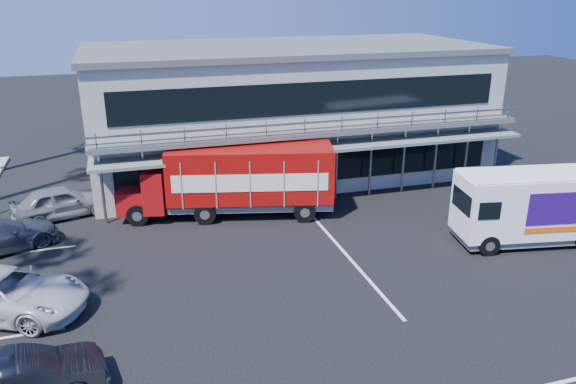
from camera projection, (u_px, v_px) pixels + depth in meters
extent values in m
plane|color=black|center=(327.00, 300.00, 19.80)|extent=(120.00, 120.00, 0.00)
cube|color=#A4A89A|center=(287.00, 111.00, 32.88)|extent=(22.00, 10.00, 7.00)
cube|color=#515454|center=(287.00, 48.00, 31.62)|extent=(22.40, 10.40, 0.30)
cube|color=#515454|center=(319.00, 132.00, 27.81)|extent=(22.00, 1.20, 0.25)
cube|color=gray|center=(323.00, 125.00, 27.14)|extent=(22.00, 0.08, 0.90)
cube|color=slate|center=(321.00, 147.00, 27.78)|extent=(22.00, 1.80, 0.15)
cube|color=black|center=(315.00, 167.00, 29.02)|extent=(20.00, 0.06, 1.60)
cube|color=black|center=(316.00, 98.00, 27.78)|extent=(20.00, 0.06, 1.60)
cube|color=#9B0C0E|center=(135.00, 198.00, 26.61)|extent=(1.82, 2.43, 1.16)
cube|color=#9B0C0E|center=(157.00, 187.00, 26.48)|extent=(1.50, 2.57, 2.03)
cube|color=black|center=(156.00, 175.00, 26.28)|extent=(0.53, 2.01, 0.68)
cube|color=#920D09|center=(250.00, 173.00, 26.50)|extent=(8.07, 4.15, 2.51)
cube|color=slate|center=(251.00, 202.00, 27.01)|extent=(7.99, 3.80, 0.29)
cube|color=white|center=(250.00, 183.00, 25.39)|extent=(6.92, 1.69, 0.82)
cube|color=white|center=(251.00, 167.00, 27.67)|extent=(6.92, 1.69, 0.82)
cylinder|color=black|center=(138.00, 215.00, 25.79)|extent=(1.04, 0.51, 1.00)
cylinder|color=black|center=(146.00, 199.00, 27.78)|extent=(1.04, 0.51, 1.00)
cylinder|color=black|center=(205.00, 214.00, 25.95)|extent=(1.04, 0.51, 1.00)
cylinder|color=black|center=(209.00, 198.00, 27.94)|extent=(1.04, 0.51, 1.00)
cylinder|color=black|center=(305.00, 212.00, 26.19)|extent=(1.04, 0.51, 1.00)
cylinder|color=black|center=(301.00, 196.00, 28.18)|extent=(1.04, 0.51, 1.00)
cube|color=white|center=(534.00, 203.00, 23.67)|extent=(6.72, 3.25, 2.58)
cube|color=slate|center=(529.00, 234.00, 24.16)|extent=(6.43, 2.99, 0.32)
cube|color=black|center=(462.00, 201.00, 23.20)|extent=(0.36, 1.80, 0.87)
cube|color=white|center=(539.00, 174.00, 23.22)|extent=(6.58, 3.19, 0.07)
cube|color=#2A0B66|center=(566.00, 208.00, 22.65)|extent=(3.27, 0.58, 1.38)
cube|color=#2A0B66|center=(537.00, 190.00, 24.73)|extent=(3.27, 0.58, 1.38)
cube|color=#F2590C|center=(563.00, 229.00, 22.96)|extent=(3.27, 0.57, 0.23)
cylinder|color=black|center=(489.00, 245.00, 22.96)|extent=(0.92, 0.42, 0.88)
cylinder|color=black|center=(469.00, 226.00, 24.78)|extent=(0.92, 0.42, 0.88)
cylinder|color=black|center=(558.00, 222.00, 25.27)|extent=(0.92, 0.42, 0.88)
imported|color=black|center=(23.00, 379.00, 14.75)|extent=(4.42, 2.22, 1.39)
imported|color=silver|center=(5.00, 293.00, 18.75)|extent=(6.05, 4.62, 1.53)
imported|color=slate|center=(61.00, 202.00, 26.68)|extent=(4.83, 3.01, 1.53)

